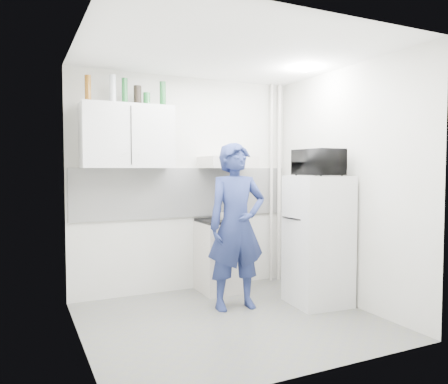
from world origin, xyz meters
name	(u,v)px	position (x,y,z in m)	size (l,w,h in m)	color
floor	(231,321)	(0.00, 0.00, 0.00)	(2.80, 2.80, 0.00)	#5F6054
ceiling	(231,52)	(0.00, 0.00, 2.60)	(2.80, 2.80, 0.00)	white
wall_back	(186,184)	(0.00, 1.25, 1.30)	(2.80, 2.80, 0.00)	beige
wall_left	(80,192)	(-1.40, 0.00, 1.30)	(2.60, 2.60, 0.00)	beige
wall_right	(344,186)	(1.40, 0.00, 1.30)	(2.60, 2.60, 0.00)	beige
person	(236,226)	(0.23, 0.33, 0.88)	(0.64, 0.42, 1.76)	navy
stove	(221,256)	(0.36, 1.00, 0.42)	(0.53, 0.53, 0.84)	beige
fridge	(318,240)	(1.10, 0.07, 0.71)	(0.59, 0.59, 1.41)	silver
stove_top	(221,221)	(0.36, 1.00, 0.86)	(0.51, 0.51, 0.03)	black
saucepan	(224,215)	(0.42, 1.03, 0.92)	(0.16, 0.16, 0.09)	silver
microwave	(319,163)	(1.10, 0.07, 1.56)	(0.36, 0.52, 0.29)	black
bottle_a	(88,89)	(-1.16, 1.07, 2.34)	(0.07, 0.07, 0.28)	brown
bottle_c	(113,89)	(-0.91, 1.07, 2.35)	(0.07, 0.07, 0.31)	#B2B7BC
bottle_d	(125,91)	(-0.77, 1.07, 2.34)	(0.06, 0.06, 0.29)	#144C1E
canister_a	(138,95)	(-0.63, 1.07, 2.31)	(0.09, 0.09, 0.21)	black
canister_b	(147,99)	(-0.53, 1.07, 2.27)	(0.08, 0.08, 0.15)	#144C1E
bottle_e	(163,94)	(-0.34, 1.07, 2.34)	(0.07, 0.07, 0.28)	#144C1E
upper_cabinet	(127,136)	(-0.75, 1.07, 1.85)	(1.00, 0.35, 0.70)	silver
range_hood	(228,162)	(0.45, 1.00, 1.57)	(0.60, 0.50, 0.14)	beige
backsplash	(186,193)	(0.00, 1.24, 1.20)	(2.74, 0.03, 0.60)	white
pipe_a	(279,183)	(1.30, 1.17, 1.30)	(0.05, 0.05, 2.60)	beige
pipe_b	(271,183)	(1.18, 1.17, 1.30)	(0.04, 0.04, 2.60)	beige
ceiling_spot_fixture	(305,70)	(1.00, 0.20, 2.57)	(0.10, 0.10, 0.02)	white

